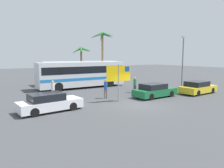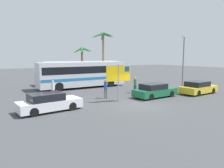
# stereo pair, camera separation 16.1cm
# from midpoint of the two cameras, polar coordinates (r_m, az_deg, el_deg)

# --- Properties ---
(ground) EXTENTS (120.00, 120.00, 0.00)m
(ground) POSITION_cam_midpoint_polar(r_m,az_deg,el_deg) (17.21, 7.42, -5.65)
(ground) COLOR #424447
(bus_front_coach) EXTENTS (10.84, 2.58, 3.17)m
(bus_front_coach) POSITION_cam_midpoint_polar(r_m,az_deg,el_deg) (26.36, -7.82, 2.86)
(bus_front_coach) COLOR silver
(bus_front_coach) RESTS_ON ground
(bus_rear_coach) EXTENTS (10.84, 2.58, 3.17)m
(bus_rear_coach) POSITION_cam_midpoint_polar(r_m,az_deg,el_deg) (30.32, -7.94, 3.46)
(bus_rear_coach) COLOR white
(bus_rear_coach) RESTS_ON ground
(ferry_sign) EXTENTS (2.18, 0.38, 3.20)m
(ferry_sign) POSITION_cam_midpoint_polar(r_m,az_deg,el_deg) (17.91, 2.14, 2.47)
(ferry_sign) COLOR gray
(ferry_sign) RESTS_ON ground
(car_white) EXTENTS (4.57, 2.17, 1.32)m
(car_white) POSITION_cam_midpoint_polar(r_m,az_deg,el_deg) (15.69, -16.41, -4.80)
(car_white) COLOR silver
(car_white) RESTS_ON ground
(car_yellow) EXTENTS (4.42, 2.14, 1.32)m
(car_yellow) POSITION_cam_midpoint_polar(r_m,az_deg,el_deg) (23.78, 22.44, -0.93)
(car_yellow) COLOR yellow
(car_yellow) RESTS_ON ground
(car_green) EXTENTS (4.48, 2.03, 1.32)m
(car_green) POSITION_cam_midpoint_polar(r_m,az_deg,el_deg) (20.55, 11.67, -1.77)
(car_green) COLOR #196638
(car_green) RESTS_ON ground
(pedestrian_near_sign) EXTENTS (0.32, 0.32, 1.73)m
(pedestrian_near_sign) POSITION_cam_midpoint_polar(r_m,az_deg,el_deg) (19.87, -15.46, -1.09)
(pedestrian_near_sign) COLOR #1E2347
(pedestrian_near_sign) RESTS_ON ground
(pedestrian_crossing_lot) EXTENTS (0.32, 0.32, 1.80)m
(pedestrian_crossing_lot) POSITION_cam_midpoint_polar(r_m,az_deg,el_deg) (19.50, -1.49, -0.83)
(pedestrian_crossing_lot) COLOR #706656
(pedestrian_crossing_lot) RESTS_ON ground
(pedestrian_by_bus) EXTENTS (0.32, 0.32, 1.70)m
(pedestrian_by_bus) POSITION_cam_midpoint_polar(r_m,az_deg,el_deg) (22.64, 6.47, 0.12)
(pedestrian_by_bus) COLOR #2D2D33
(pedestrian_by_bus) RESTS_ON ground
(lamp_post_left_side) EXTENTS (0.56, 0.20, 6.26)m
(lamp_post_left_side) POSITION_cam_midpoint_polar(r_m,az_deg,el_deg) (26.99, 18.87, 6.18)
(lamp_post_left_side) COLOR slate
(lamp_post_left_side) RESTS_ON ground
(palm_tree_seaside) EXTENTS (4.01, 3.83, 7.63)m
(palm_tree_seaside) POSITION_cam_midpoint_polar(r_m,az_deg,el_deg) (33.57, -2.26, 11.36)
(palm_tree_seaside) COLOR brown
(palm_tree_seaside) RESTS_ON ground
(palm_tree_inland) EXTENTS (3.75, 3.61, 5.45)m
(palm_tree_inland) POSITION_cam_midpoint_polar(r_m,az_deg,el_deg) (35.13, -7.98, 8.33)
(palm_tree_inland) COLOR brown
(palm_tree_inland) RESTS_ON ground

